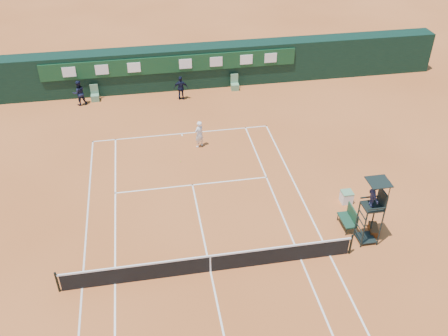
{
  "coord_description": "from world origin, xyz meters",
  "views": [
    {
      "loc": [
        -2.09,
        -15.17,
        16.2
      ],
      "look_at": [
        1.66,
        6.0,
        1.2
      ],
      "focal_mm": 40.0,
      "sensor_mm": 36.0,
      "label": 1
    }
  ],
  "objects_px": {
    "umpire_chair": "(374,199)",
    "cooler": "(346,197)",
    "tennis_net": "(210,263)",
    "player_bench": "(349,217)",
    "player": "(199,134)"
  },
  "relations": [
    {
      "from": "umpire_chair",
      "to": "cooler",
      "type": "height_order",
      "value": "umpire_chair"
    },
    {
      "from": "tennis_net",
      "to": "player_bench",
      "type": "relative_size",
      "value": 10.75
    },
    {
      "from": "player",
      "to": "player_bench",
      "type": "bearing_deg",
      "value": 91.49
    },
    {
      "from": "tennis_net",
      "to": "player_bench",
      "type": "bearing_deg",
      "value": 13.79
    },
    {
      "from": "tennis_net",
      "to": "cooler",
      "type": "xyz_separation_m",
      "value": [
        7.64,
        3.58,
        -0.18
      ]
    },
    {
      "from": "umpire_chair",
      "to": "player_bench",
      "type": "xyz_separation_m",
      "value": [
        -0.45,
        1.03,
        -1.86
      ]
    },
    {
      "from": "tennis_net",
      "to": "umpire_chair",
      "type": "relative_size",
      "value": 3.77
    },
    {
      "from": "cooler",
      "to": "player",
      "type": "height_order",
      "value": "player"
    },
    {
      "from": "player_bench",
      "to": "umpire_chair",
      "type": "bearing_deg",
      "value": -66.55
    },
    {
      "from": "player_bench",
      "to": "player",
      "type": "distance_m",
      "value": 10.46
    },
    {
      "from": "cooler",
      "to": "player",
      "type": "distance_m",
      "value": 9.46
    },
    {
      "from": "umpire_chair",
      "to": "player",
      "type": "distance_m",
      "value": 11.66
    },
    {
      "from": "umpire_chair",
      "to": "player",
      "type": "xyz_separation_m",
      "value": [
        -6.55,
        9.52,
        -1.6
      ]
    },
    {
      "from": "player_bench",
      "to": "player",
      "type": "bearing_deg",
      "value": 125.74
    },
    {
      "from": "player_bench",
      "to": "player",
      "type": "xyz_separation_m",
      "value": [
        -6.11,
        8.49,
        0.26
      ]
    }
  ]
}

